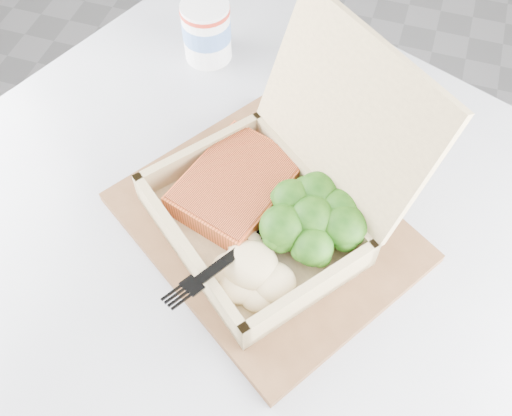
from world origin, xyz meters
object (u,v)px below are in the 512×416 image
(takeout_container, at_px, (282,189))
(paper_cup, at_px, (207,30))
(serving_tray, at_px, (266,227))
(cafe_table, at_px, (239,297))

(takeout_container, xyz_separation_m, paper_cup, (-0.18, 0.24, -0.02))
(serving_tray, distance_m, paper_cup, 0.31)
(serving_tray, relative_size, paper_cup, 3.67)
(serving_tray, relative_size, takeout_container, 0.98)
(cafe_table, distance_m, serving_tray, 0.20)
(serving_tray, xyz_separation_m, paper_cup, (-0.17, 0.26, 0.04))
(serving_tray, height_order, paper_cup, paper_cup)
(paper_cup, bearing_deg, cafe_table, -63.80)
(cafe_table, bearing_deg, takeout_container, 32.72)
(serving_tray, bearing_deg, cafe_table, -161.69)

